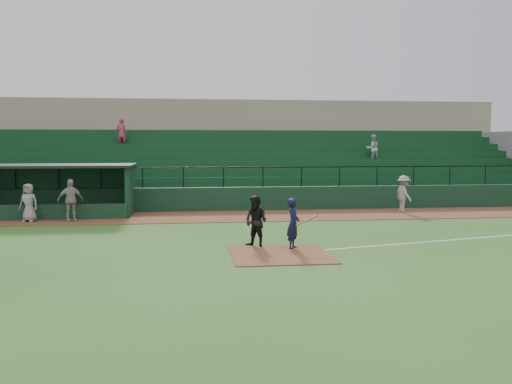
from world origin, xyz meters
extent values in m
plane|color=#2F5A1D|center=(0.00, 0.00, 0.00)|extent=(90.00, 90.00, 0.00)
cube|color=brown|center=(0.00, 8.00, 0.01)|extent=(40.00, 4.00, 0.03)
cube|color=brown|center=(0.00, -1.00, 0.01)|extent=(3.00, 3.00, 0.03)
cube|color=white|center=(8.00, 1.20, 0.01)|extent=(17.49, 4.44, 0.01)
cube|color=black|center=(0.00, 10.20, 0.60)|extent=(36.00, 0.35, 1.20)
cylinder|color=black|center=(0.00, 10.20, 2.20)|extent=(36.00, 0.06, 0.06)
cube|color=slate|center=(0.00, 15.10, 1.80)|extent=(36.00, 9.00, 3.60)
cube|color=#103C1D|center=(0.00, 14.60, 2.25)|extent=(34.56, 8.00, 4.05)
cube|color=gray|center=(0.00, 21.60, 3.20)|extent=(38.00, 3.00, 6.40)
cube|color=slate|center=(0.00, 19.60, 3.70)|extent=(36.00, 2.00, 0.20)
imported|color=#AEAEAE|center=(8.39, 14.90, 3.09)|extent=(0.82, 0.64, 1.69)
imported|color=#9D3945|center=(-6.76, 16.90, 4.05)|extent=(0.65, 0.43, 1.79)
cube|color=black|center=(-9.75, 10.40, 1.15)|extent=(8.50, 0.20, 2.30)
cube|color=black|center=(-5.50, 9.10, 1.15)|extent=(0.20, 2.60, 2.30)
cube|color=black|center=(-9.75, 9.10, 2.36)|extent=(8.90, 3.20, 0.12)
cube|color=olive|center=(-9.75, 10.00, 0.25)|extent=(7.65, 0.40, 0.50)
cube|color=black|center=(-9.75, 7.75, 0.35)|extent=(8.50, 0.12, 0.70)
imported|color=black|center=(0.56, -0.12, 0.82)|extent=(0.60, 0.70, 1.63)
cylinder|color=olive|center=(0.96, -0.32, 0.95)|extent=(0.79, 0.34, 0.35)
imported|color=black|center=(-0.57, 0.37, 0.84)|extent=(1.04, 1.02, 1.69)
imported|color=gray|center=(7.70, 8.31, 0.93)|extent=(0.82, 1.25, 1.81)
imported|color=#A5A19B|center=(-7.83, 7.13, 0.95)|extent=(1.16, 0.81, 1.83)
imported|color=gray|center=(-9.59, 7.22, 0.85)|extent=(0.91, 0.70, 1.65)
camera|label=1|loc=(-2.74, -17.05, 3.34)|focal=38.17mm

